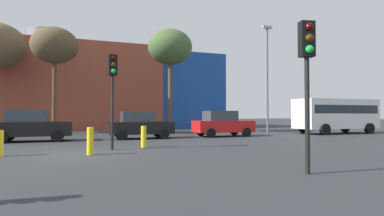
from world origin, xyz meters
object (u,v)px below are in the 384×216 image
traffic_light_island (113,80)px  parked_car_2 (140,125)px  traffic_light_near_right (307,61)px  parked_car_3 (222,124)px  street_lamp (267,73)px  bare_tree_1 (55,46)px  white_bus (336,113)px  bollard_yellow_2 (144,137)px  parked_car_1 (31,126)px  bare_tree_2 (170,48)px  bollard_yellow_0 (90,141)px  bollard_yellow_1 (0,143)px

traffic_light_island → parked_car_2: bearing=147.0°
traffic_light_near_right → traffic_light_island: (-4.11, 7.18, 0.17)m
parked_car_3 → street_lamp: street_lamp is taller
bare_tree_1 → street_lamp: size_ratio=0.95×
parked_car_3 → street_lamp: bearing=17.4°
white_bus → bollard_yellow_2: 17.19m
parked_car_1 → traffic_light_near_right: size_ratio=1.07×
bare_tree_2 → parked_car_3: bearing=-67.9°
bare_tree_1 → parked_car_1: bearing=-96.5°
white_bus → bare_tree_2: size_ratio=0.78×
bare_tree_1 → bollard_yellow_0: (2.29, -13.02, -6.16)m
parked_car_3 → traffic_light_near_right: (-3.79, -12.84, 1.95)m
parked_car_3 → bollard_yellow_1: 13.52m
parked_car_1 → parked_car_2: size_ratio=1.04×
parked_car_2 → bare_tree_2: bare_tree_2 is taller
bare_tree_1 → bollard_yellow_1: size_ratio=8.73×
parked_car_1 → traffic_light_island: size_ratio=1.01×
traffic_light_near_right → bare_tree_1: (-7.33, 18.75, 3.85)m
parked_car_1 → white_bus: size_ratio=0.60×
bollard_yellow_0 → bollard_yellow_1: bollard_yellow_0 is taller
parked_car_2 → parked_car_3: (5.69, 0.00, 0.03)m
parked_car_1 → parked_car_3: size_ratio=1.01×
parked_car_3 → bare_tree_1: 13.86m
parked_car_2 → parked_car_1: bearing=180.0°
traffic_light_near_right → bare_tree_2: (1.57, 18.31, 4.31)m
bollard_yellow_0 → street_lamp: street_lamp is taller
parked_car_1 → bollard_yellow_1: bearing=-90.8°
bare_tree_1 → bare_tree_2: (8.90, -0.45, 0.46)m
parked_car_2 → traffic_light_near_right: (1.90, -12.84, 1.98)m
bollard_yellow_0 → parked_car_3: bearing=38.9°
bare_tree_1 → street_lamp: bearing=-15.8°
parked_car_3 → bare_tree_1: bare_tree_1 is taller
parked_car_1 → bollard_yellow_0: 7.72m
parked_car_3 → bollard_yellow_0: (-8.82, -7.12, -0.37)m
bollard_yellow_2 → traffic_light_near_right: bearing=-70.5°
parked_car_2 → traffic_light_island: 6.45m
bare_tree_1 → bollard_yellow_0: bare_tree_1 is taller
parked_car_1 → bollard_yellow_0: (2.97, -7.12, -0.37)m
white_bus → bollard_yellow_0: 20.01m
parked_car_1 → bollard_yellow_2: bearing=-44.6°
traffic_light_near_right → bare_tree_1: size_ratio=0.47×
bollard_yellow_0 → street_lamp: bearing=32.5°
bollard_yellow_0 → street_lamp: size_ratio=0.12×
traffic_light_near_right → parked_car_2: bearing=-159.5°
bare_tree_2 → street_lamp: 8.27m
traffic_light_near_right → bare_tree_2: 18.87m
parked_car_2 → traffic_light_island: bearing=-111.3°
white_bus → traffic_light_near_right: traffic_light_near_right is taller
white_bus → parked_car_2: bearing=179.4°
parked_car_3 → traffic_light_island: bearing=-144.3°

